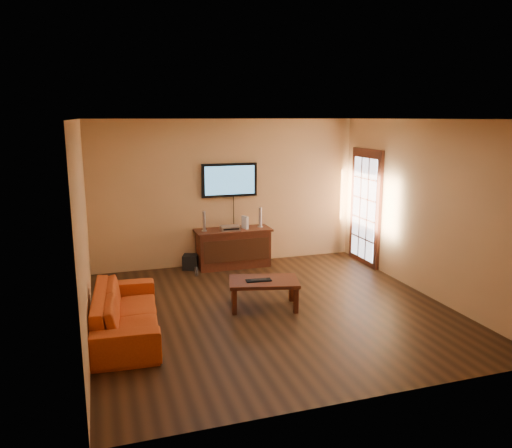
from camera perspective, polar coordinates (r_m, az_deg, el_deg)
name	(u,v)px	position (r m, az deg, el deg)	size (l,w,h in m)	color
ground_plane	(272,309)	(7.33, 1.81, -9.71)	(5.00, 5.00, 0.00)	black
room_walls	(258,188)	(7.47, 0.28, 4.13)	(5.00, 5.00, 5.00)	tan
french_door	(365,209)	(9.55, 12.37, 1.72)	(0.07, 1.02, 2.22)	#3C180D
media_console	(233,248)	(9.25, -2.61, -2.72)	(1.40, 0.53, 0.71)	#3C180D
television	(229,180)	(9.23, -3.06, 5.04)	(1.04, 0.08, 0.62)	black
coffee_table	(264,284)	(7.27, 0.90, -6.84)	(1.11, 0.82, 0.42)	#3C180D
sofa	(126,305)	(6.63, -14.67, -8.92)	(1.99, 0.58, 0.78)	#BD4415
speaker_left	(204,222)	(9.02, -5.95, 0.22)	(0.10, 0.10, 0.36)	silver
speaker_right	(260,218)	(9.31, 0.49, 0.69)	(0.10, 0.10, 0.37)	silver
av_receiver	(230,228)	(9.10, -3.00, -0.45)	(0.34, 0.24, 0.08)	silver
game_console	(245,222)	(9.18, -1.26, 0.19)	(0.05, 0.17, 0.24)	white
subwoofer	(190,262)	(9.23, -7.50, -4.32)	(0.26, 0.26, 0.26)	black
bottle	(196,271)	(8.82, -6.83, -5.41)	(0.06, 0.06, 0.18)	white
keyboard	(259,280)	(7.21, 0.30, -6.44)	(0.37, 0.17, 0.02)	black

